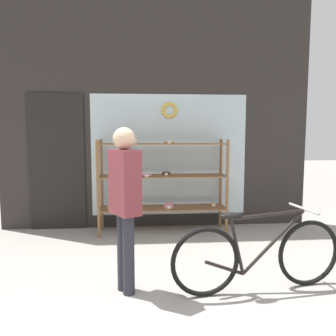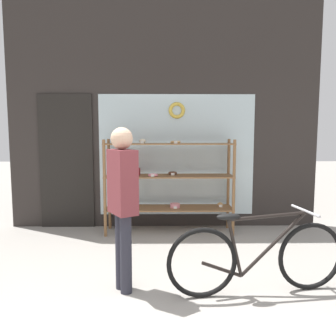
% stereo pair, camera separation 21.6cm
% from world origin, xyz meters
% --- Properties ---
extents(ground_plane, '(30.00, 30.00, 0.00)m').
position_xyz_m(ground_plane, '(0.00, 0.00, 0.00)').
color(ground_plane, gray).
extents(storefront_facade, '(4.86, 0.13, 3.97)m').
position_xyz_m(storefront_facade, '(-0.04, 2.92, 1.92)').
color(storefront_facade, '#2D2826').
rests_on(storefront_facade, ground_plane).
extents(display_case, '(1.90, 0.45, 1.42)m').
position_xyz_m(display_case, '(0.04, 2.56, 0.83)').
color(display_case, brown).
rests_on(display_case, ground_plane).
extents(bicycle, '(1.71, 0.46, 0.79)m').
position_xyz_m(bicycle, '(0.86, 0.63, 0.35)').
color(bicycle, black).
rests_on(bicycle, ground_plane).
extents(pedestrian, '(0.32, 0.37, 1.55)m').
position_xyz_m(pedestrian, '(-0.39, 0.71, 0.90)').
color(pedestrian, '#282833').
rests_on(pedestrian, ground_plane).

